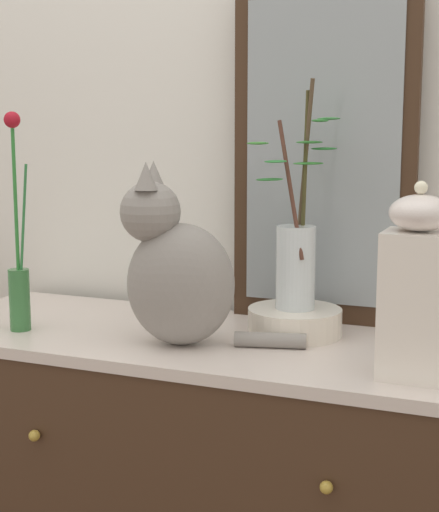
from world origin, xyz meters
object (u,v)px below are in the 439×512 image
Objects in this scene: mirror_leaning at (323,153)px; jar_lidded_porcelain at (417,289)px; sideboard at (219,510)px; vase_glass_clear at (296,254)px; bowl_porcelain at (295,322)px; vase_slim_green at (19,272)px; cat_sitting at (176,270)px.

mirror_leaning reaches higher than jar_lidded_porcelain.
jar_lidded_porcelain reaches higher than sideboard.
sideboard is at bearing -125.85° from mirror_leaning.
vase_glass_clear is at bearing -96.55° from mirror_leaning.
jar_lidded_porcelain is (0.29, -0.20, 0.13)m from bowl_porcelain.
vase_slim_green is at bearing -161.63° from bowl_porcelain.
mirror_leaning reaches higher than vase_slim_green.
bowl_porcelain reaches higher than sideboard.
cat_sitting is 0.50m from jar_lidded_porcelain.
vase_slim_green is at bearing -175.94° from cat_sitting.
sideboard is at bearing -151.16° from bowl_porcelain.
vase_slim_green is 0.62m from vase_glass_clear.
vase_slim_green reaches higher than sideboard.
cat_sitting is at bearing -125.50° from sideboard.
vase_glass_clear is (-0.02, -0.15, -0.21)m from mirror_leaning.
mirror_leaning reaches higher than bowl_porcelain.
sideboard is 1.77× the size of mirror_leaning.
cat_sitting is at bearing -141.18° from bowl_porcelain.
jar_lidded_porcelain is at bearing -51.99° from mirror_leaning.
vase_slim_green is 1.36× the size of jar_lidded_porcelain.
vase_glass_clear is at bearing 18.34° from vase_slim_green.
bowl_porcelain is 0.42× the size of vase_glass_clear.
mirror_leaning is 3.82× the size of bowl_porcelain.
bowl_porcelain is at bearing 145.41° from jar_lidded_porcelain.
vase_glass_clear reaches higher than sideboard.
mirror_leaning is 2.04× the size of cat_sitting.
vase_slim_green is at bearing -165.46° from sideboard.
jar_lidded_porcelain reaches higher than bowl_porcelain.
mirror_leaning is at bearing 128.01° from jar_lidded_porcelain.
vase_glass_clear reaches higher than bowl_porcelain.
bowl_porcelain is at bearing 38.82° from cat_sitting.
vase_glass_clear is 0.35m from jar_lidded_porcelain.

